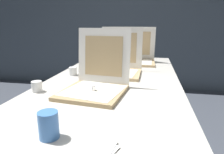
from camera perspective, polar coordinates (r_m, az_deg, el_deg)
wall_back at (r=3.77m, az=6.97°, el=16.69°), size 10.00×0.10×2.60m
table at (r=1.56m, az=0.39°, el=-2.26°), size 0.97×2.15×0.76m
pizza_box_front at (r=1.25m, az=-4.70°, el=-1.78°), size 0.41×0.44×0.38m
pizza_box_middle at (r=1.70m, az=1.94°, el=2.76°), size 0.36×0.39×0.38m
pizza_box_back at (r=2.18m, az=7.06°, el=5.27°), size 0.37×0.37×0.37m
cup_white_mid at (r=1.69m, az=-10.84°, el=1.62°), size 0.06×0.06×0.07m
cup_white_near_left at (r=1.34m, az=-20.26°, el=-2.50°), size 0.06×0.06×0.07m
cup_printed_front at (r=0.80m, az=-17.29°, el=-12.68°), size 0.07×0.07×0.10m
napkin_pile at (r=0.72m, az=-5.05°, el=-19.66°), size 0.18×0.16×0.01m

